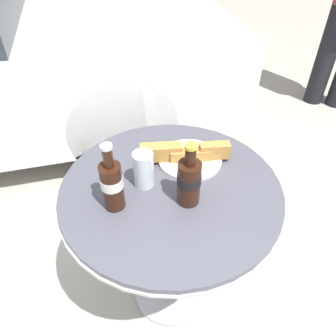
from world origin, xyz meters
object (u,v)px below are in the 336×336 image
object	(u,v)px
bistro_table	(171,215)
cola_bottle_left	(189,180)
cola_bottle_right	(112,184)
drinking_glass	(144,171)
lunch_plate_near	(187,155)

from	to	relation	value
bistro_table	cola_bottle_left	xyz separation A→B (m)	(0.04, -0.07, 0.23)
bistro_table	cola_bottle_left	bearing A→B (deg)	-63.00
cola_bottle_right	drinking_glass	world-z (taller)	cola_bottle_right
cola_bottle_right	lunch_plate_near	bearing A→B (deg)	28.68
cola_bottle_left	drinking_glass	xyz separation A→B (m)	(-0.12, 0.11, -0.03)
lunch_plate_near	cola_bottle_right	bearing A→B (deg)	-151.32
cola_bottle_left	cola_bottle_right	bearing A→B (deg)	171.04
drinking_glass	bistro_table	bearing A→B (deg)	-23.41
cola_bottle_right	lunch_plate_near	distance (m)	0.32
drinking_glass	lunch_plate_near	bearing A→B (deg)	24.90
bistro_table	lunch_plate_near	xyz separation A→B (m)	(0.09, 0.11, 0.17)
cola_bottle_left	lunch_plate_near	size ratio (longest dim) A/B	0.69
cola_bottle_left	lunch_plate_near	bearing A→B (deg)	74.69
cola_bottle_right	cola_bottle_left	bearing A→B (deg)	-8.96
cola_bottle_left	drinking_glass	bearing A→B (deg)	137.65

